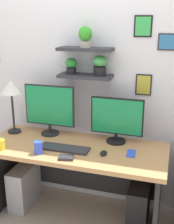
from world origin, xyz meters
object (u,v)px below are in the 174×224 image
desk_lamp (11,90)px  scissors_tray (66,158)px  computer_tower_left (24,186)px  cell_phone (131,154)px  computer_mouse (104,153)px  water_cup (38,148)px  monitor_right (117,119)px  keyboard (64,148)px  coffee_mug (0,145)px  desk (77,165)px  monitor_left (50,108)px  computer_tower_right (139,204)px

desk_lamp → scissors_tray: desk_lamp is taller
scissors_tray → computer_tower_left: scissors_tray is taller
scissors_tray → cell_phone: bearing=26.5°
computer_mouse → computer_tower_left: bearing=171.4°
water_cup → cell_phone: bearing=16.3°
monitor_right → scissors_tray: bearing=-124.3°
cell_phone → keyboard: bearing=-176.6°
computer_mouse → cell_phone: 0.23m
coffee_mug → water_cup: bearing=3.5°
computer_mouse → desk: bearing=154.6°
monitor_right → computer_mouse: 0.37m
cell_phone → computer_tower_left: 1.21m
monitor_right → keyboard: (-0.40, -0.30, -0.21)m
monitor_right → coffee_mug: bearing=-153.7°
monitor_left → coffee_mug: monitor_left is taller
keyboard → cell_phone: 0.58m
scissors_tray → computer_tower_right: bearing=31.7°
monitor_right → computer_tower_left: size_ratio=1.13×
coffee_mug → computer_tower_left: (0.03, 0.29, -0.58)m
cell_phone → desk: bearing=169.0°
monitor_right → keyboard: size_ratio=1.09×
scissors_tray → coffee_mug: bearing=179.7°
monitor_right → computer_tower_right: (0.26, -0.11, -0.77)m
keyboard → computer_mouse: (0.35, 0.00, 0.01)m
monitor_right → computer_mouse: monitor_right is taller
keyboard → desk_lamp: size_ratio=0.83×
monitor_right → cell_phone: 0.35m
desk_lamp → scissors_tray: 0.92m
desk_lamp → scissors_tray: bearing=-29.2°
monitor_left → computer_mouse: size_ratio=5.59×
computer_mouse → computer_tower_left: computer_mouse is taller
computer_mouse → scissors_tray: size_ratio=0.75×
computer_mouse → water_cup: water_cup is taller
desk → desk_lamp: (-0.70, 0.10, 0.64)m
keyboard → computer_tower_right: keyboard is taller
keyboard → cell_phone: (0.57, 0.08, -0.01)m
computer_mouse → water_cup: bearing=-165.1°
computer_mouse → keyboard: bearing=-179.8°
monitor_right → computer_tower_right: size_ratio=1.18×
desk → scissors_tray: bearing=-87.3°
computer_tower_right → keyboard: bearing=-163.9°
desk_lamp → cell_phone: bearing=-7.2°
computer_mouse → computer_tower_left: 1.03m
desk_lamp → computer_tower_right: bearing=-2.0°
desk_lamp → computer_tower_right: (1.28, -0.04, -0.98)m
monitor_left → monitor_right: size_ratio=1.05×
desk → computer_tower_left: bearing=-179.4°
keyboard → cell_phone: size_ratio=3.14×
scissors_tray → computer_tower_right: (0.57, 0.35, -0.56)m
desk_lamp → coffee_mug: size_ratio=5.87×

